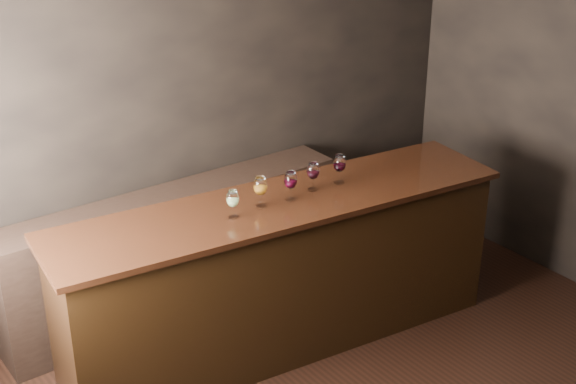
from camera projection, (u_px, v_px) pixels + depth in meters
room_shell at (359, 170)px, 4.33m from camera, size 5.02×4.52×2.81m
bar_counter at (281, 276)px, 5.75m from camera, size 3.25×1.06×1.12m
bar_top at (281, 204)px, 5.50m from camera, size 3.37×1.14×0.04m
back_bar_shelf at (177, 252)px, 6.20m from camera, size 2.78×0.40×1.00m
glass_white at (233, 199)px, 5.21m from camera, size 0.08×0.08×0.19m
glass_amber at (260, 187)px, 5.35m from camera, size 0.09×0.09×0.22m
glass_red_a at (291, 181)px, 5.45m from camera, size 0.09×0.09×0.21m
glass_red_b at (313, 172)px, 5.60m from camera, size 0.09×0.09×0.21m
glass_red_c at (340, 164)px, 5.71m from camera, size 0.09×0.09×0.21m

